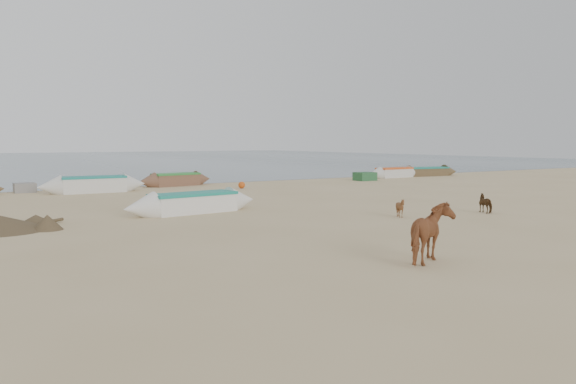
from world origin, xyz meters
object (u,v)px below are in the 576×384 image
Objects in this scene: calf_front at (400,208)px; calf_right at (487,203)px; near_canoe at (193,203)px; cow_adult at (431,233)px.

calf_front is 0.96× the size of calf_right.
calf_front is 8.67m from near_canoe.
cow_adult is at bearing 112.12° from calf_right.
calf_front is at bearing -66.13° from cow_adult.
cow_adult is 8.46m from calf_front.
calf_right is at bearing 57.17° from calf_front.
calf_front is (5.21, 6.66, -0.36)m from cow_adult.
calf_right reaches higher than calf_front.
cow_adult is at bearing -59.37° from calf_front.
near_canoe is (-6.49, 5.75, 0.04)m from calf_front.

